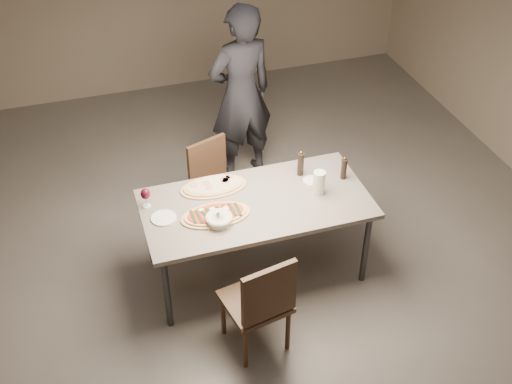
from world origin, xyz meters
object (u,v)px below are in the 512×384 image
object	(u,v)px
ham_pizza	(214,186)
chair_near	(261,301)
carafe	(319,183)
dining_table	(256,208)
zucchini_pizza	(216,214)
bread_basket	(219,219)
pepper_mill_left	(301,164)
chair_far	(214,181)
diner	(241,95)

from	to	relation	value
ham_pizza	chair_near	size ratio (longest dim) A/B	0.59
carafe	ham_pizza	bearing A→B (deg)	157.81
dining_table	zucchini_pizza	bearing A→B (deg)	-168.25
ham_pizza	carafe	world-z (taller)	carafe
bread_basket	carafe	bearing A→B (deg)	8.42
carafe	chair_near	xyz separation A→B (m)	(-0.73, -0.76, -0.34)
bread_basket	dining_table	bearing A→B (deg)	25.74
pepper_mill_left	chair_far	bearing A→B (deg)	143.23
bread_basket	diner	world-z (taller)	diner
chair_far	ham_pizza	bearing A→B (deg)	55.68
carafe	bread_basket	bearing A→B (deg)	-171.58
diner	zucchini_pizza	bearing A→B (deg)	55.79
dining_table	bread_basket	bearing A→B (deg)	-154.26
pepper_mill_left	ham_pizza	bearing A→B (deg)	177.01
bread_basket	chair_near	size ratio (longest dim) A/B	0.23
chair_near	carafe	bearing A→B (deg)	35.27
bread_basket	pepper_mill_left	distance (m)	0.91
ham_pizza	pepper_mill_left	size ratio (longest dim) A/B	2.35
carafe	chair_near	world-z (taller)	carafe
bread_basket	pepper_mill_left	xyz separation A→B (m)	(0.81, 0.41, 0.07)
pepper_mill_left	zucchini_pizza	bearing A→B (deg)	-158.79
dining_table	chair_near	size ratio (longest dim) A/B	1.95
ham_pizza	chair_near	bearing A→B (deg)	-109.07
ham_pizza	pepper_mill_left	bearing A→B (deg)	-24.98
dining_table	bread_basket	world-z (taller)	bread_basket
zucchini_pizza	bread_basket	xyz separation A→B (m)	(0.00, -0.09, 0.03)
chair_near	diner	size ratio (longest dim) A/B	0.51
zucchini_pizza	diner	size ratio (longest dim) A/B	0.30
zucchini_pizza	diner	xyz separation A→B (m)	(0.65, 1.50, 0.14)
zucchini_pizza	carafe	bearing A→B (deg)	2.01
bread_basket	carafe	xyz separation A→B (m)	(0.86, 0.13, 0.06)
pepper_mill_left	diner	world-z (taller)	diner
zucchini_pizza	ham_pizza	world-z (taller)	zucchini_pizza
bread_basket	zucchini_pizza	bearing A→B (deg)	91.20
chair_near	chair_far	distance (m)	1.52
bread_basket	ham_pizza	bearing A→B (deg)	80.75
bread_basket	chair_far	xyz separation A→B (m)	(0.18, 0.88, -0.31)
chair_far	bread_basket	bearing A→B (deg)	58.07
dining_table	bread_basket	xyz separation A→B (m)	(-0.34, -0.17, 0.10)
dining_table	chair_far	bearing A→B (deg)	103.05
ham_pizza	diner	size ratio (longest dim) A/B	0.30
ham_pizza	bread_basket	bearing A→B (deg)	-121.24
diner	bread_basket	bearing A→B (deg)	57.10
chair_far	diner	xyz separation A→B (m)	(0.46, 0.71, 0.42)
ham_pizza	chair_far	xyz separation A→B (m)	(0.11, 0.43, -0.28)
zucchini_pizza	carafe	world-z (taller)	carafe
chair_near	diner	distance (m)	2.32
dining_table	carafe	world-z (taller)	carafe
dining_table	pepper_mill_left	xyz separation A→B (m)	(0.46, 0.24, 0.17)
pepper_mill_left	dining_table	bearing A→B (deg)	-152.38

